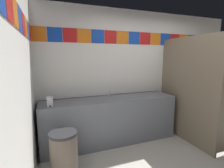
% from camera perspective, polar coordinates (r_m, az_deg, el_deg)
% --- Properties ---
extents(wall_back, '(4.46, 0.09, 2.59)m').
position_cam_1_polar(wall_back, '(3.85, 10.39, 3.89)').
color(wall_back, white).
rests_on(wall_back, ground_plane).
extents(wall_side, '(0.09, 3.20, 2.59)m').
position_cam_1_polar(wall_side, '(1.71, -29.99, -3.70)').
color(wall_side, white).
rests_on(wall_side, ground_plane).
extents(vanity_counter, '(2.55, 0.60, 0.86)m').
position_cam_1_polar(vanity_counter, '(3.36, -0.55, -11.90)').
color(vanity_counter, slate).
rests_on(vanity_counter, ground_plane).
extents(faucet_center, '(0.04, 0.10, 0.14)m').
position_cam_1_polar(faucet_center, '(3.30, -1.09, -3.58)').
color(faucet_center, silver).
rests_on(faucet_center, vanity_counter).
extents(soap_dispenser, '(0.09, 0.09, 0.16)m').
position_cam_1_polar(soap_dispenser, '(2.86, -20.18, -5.65)').
color(soap_dispenser, '#B7BABF').
rests_on(soap_dispenser, vanity_counter).
extents(stall_divider, '(0.92, 1.46, 2.02)m').
position_cam_1_polar(stall_divider, '(3.54, 28.40, -2.30)').
color(stall_divider, '#726651').
rests_on(stall_divider, ground_plane).
extents(toilet, '(0.39, 0.49, 0.74)m').
position_cam_1_polar(toilet, '(4.44, 25.44, -9.34)').
color(toilet, white).
rests_on(toilet, ground_plane).
extents(trash_bin, '(0.38, 0.38, 0.62)m').
position_cam_1_polar(trash_bin, '(2.65, -15.83, -21.45)').
color(trash_bin, brown).
rests_on(trash_bin, ground_plane).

